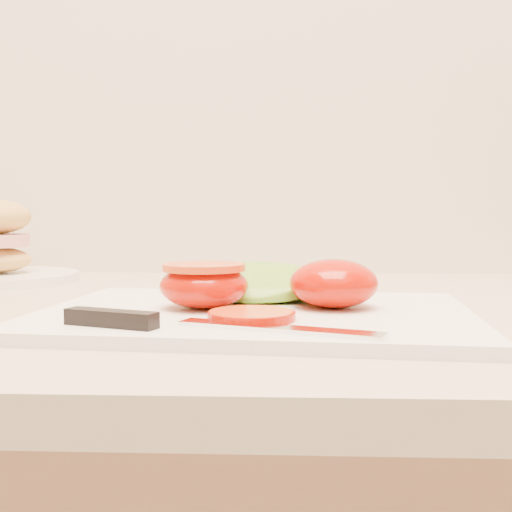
{
  "coord_description": "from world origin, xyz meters",
  "views": [
    {
      "loc": [
        -0.23,
        1.03,
        1.02
      ],
      "look_at": [
        -0.25,
        1.58,
        0.99
      ],
      "focal_mm": 45.0,
      "sensor_mm": 36.0,
      "label": 1
    }
  ],
  "objects": [
    {
      "name": "tomato_half_cut",
      "position": [
        -0.3,
        1.58,
        0.96
      ],
      "size": [
        0.08,
        0.08,
        0.04
      ],
      "color": "#AF0800",
      "rests_on": "cutting_board"
    },
    {
      "name": "tomato_half_dome",
      "position": [
        -0.18,
        1.59,
        0.96
      ],
      "size": [
        0.08,
        0.08,
        0.04
      ],
      "primitive_type": "ellipsoid",
      "color": "#AF0800",
      "rests_on": "cutting_board"
    },
    {
      "name": "knife",
      "position": [
        -0.3,
        1.48,
        0.94
      ],
      "size": [
        0.23,
        0.07,
        0.01
      ],
      "rotation": [
        0.0,
        0.0,
        -0.36
      ],
      "color": "silver",
      "rests_on": "cutting_board"
    },
    {
      "name": "lettuce_leaf_1",
      "position": [
        -0.21,
        1.65,
        0.95
      ],
      "size": [
        0.12,
        0.1,
        0.02
      ],
      "primitive_type": "ellipsoid",
      "rotation": [
        0.0,
        0.0,
        0.35
      ],
      "color": "#5DAF2E",
      "rests_on": "cutting_board"
    },
    {
      "name": "tomato_slice_0",
      "position": [
        -0.25,
        1.52,
        0.94
      ],
      "size": [
        0.07,
        0.07,
        0.01
      ],
      "primitive_type": "cylinder",
      "color": "#E3541A",
      "rests_on": "cutting_board"
    },
    {
      "name": "cutting_board",
      "position": [
        -0.25,
        1.57,
        0.94
      ],
      "size": [
        0.38,
        0.29,
        0.01
      ],
      "primitive_type": "cube",
      "rotation": [
        0.0,
        0.0,
        -0.09
      ],
      "color": "white",
      "rests_on": "counter"
    },
    {
      "name": "lettuce_leaf_0",
      "position": [
        -0.26,
        1.65,
        0.95
      ],
      "size": [
        0.18,
        0.16,
        0.03
      ],
      "primitive_type": "ellipsoid",
      "rotation": [
        0.0,
        0.0,
        -0.4
      ],
      "color": "#5DAF2E",
      "rests_on": "cutting_board"
    }
  ]
}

